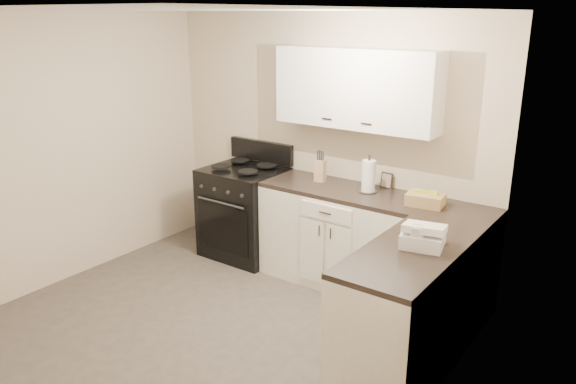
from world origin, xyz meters
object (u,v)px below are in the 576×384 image
Objects in this scene: paper_towel at (369,176)px; stove at (245,213)px; knife_block at (320,171)px; countertop_grill at (423,239)px; wicker_basket at (425,200)px.

stove is at bearing -176.99° from paper_towel.
knife_block is at bearing 176.59° from paper_towel.
countertop_grill reaches higher than stove.
countertop_grill reaches higher than wicker_basket.
countertop_grill is (0.89, -0.88, -0.10)m from paper_towel.
paper_towel is (0.53, -0.03, 0.04)m from knife_block.
countertop_grill is (0.33, -0.83, 0.00)m from wicker_basket.
countertop_grill is at bearing -68.31° from wicker_basket.
knife_block is at bearing 175.77° from wicker_basket.
wicker_basket is at bearing -11.71° from knife_block.
knife_block is 1.70m from countertop_grill.
wicker_basket is at bearing -5.00° from paper_towel.
stove is 1.05m from knife_block.
countertop_grill is (1.43, -0.91, -0.05)m from knife_block.
stove is 3.47× the size of countertop_grill.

